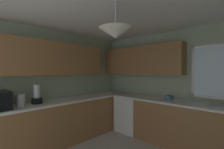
% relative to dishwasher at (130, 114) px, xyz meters
% --- Properties ---
extents(room_shell, '(4.04, 4.11, 2.52)m').
position_rel_dishwasher_xyz_m(room_shell, '(0.61, -1.14, 1.28)').
color(room_shell, '#9EAD8E').
rests_on(room_shell, ground_plane).
extents(counter_run_left, '(0.65, 3.72, 0.92)m').
position_rel_dishwasher_xyz_m(counter_run_left, '(-0.66, -1.65, 0.02)').
color(counter_run_left, olive).
rests_on(counter_run_left, ground_plane).
extents(counter_run_back, '(3.13, 0.65, 0.92)m').
position_rel_dishwasher_xyz_m(counter_run_back, '(1.20, 0.03, 0.02)').
color(counter_run_back, olive).
rests_on(counter_run_back, ground_plane).
extents(dishwasher, '(0.60, 0.60, 0.87)m').
position_rel_dishwasher_xyz_m(dishwasher, '(0.00, 0.00, 0.00)').
color(dishwasher, white).
rests_on(dishwasher, ground_plane).
extents(kettle, '(0.14, 0.14, 0.21)m').
position_rel_dishwasher_xyz_m(kettle, '(-0.64, -2.33, 0.59)').
color(kettle, '#B7B7BC').
rests_on(kettle, counter_run_left).
extents(bowl, '(0.17, 0.17, 0.09)m').
position_rel_dishwasher_xyz_m(bowl, '(1.00, 0.03, 0.53)').
color(bowl, '#4C7099').
rests_on(bowl, counter_run_back).
extents(blender_appliance, '(0.15, 0.15, 0.36)m').
position_rel_dishwasher_xyz_m(blender_appliance, '(-0.66, -2.05, 0.64)').
color(blender_appliance, black).
rests_on(blender_appliance, counter_run_left).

